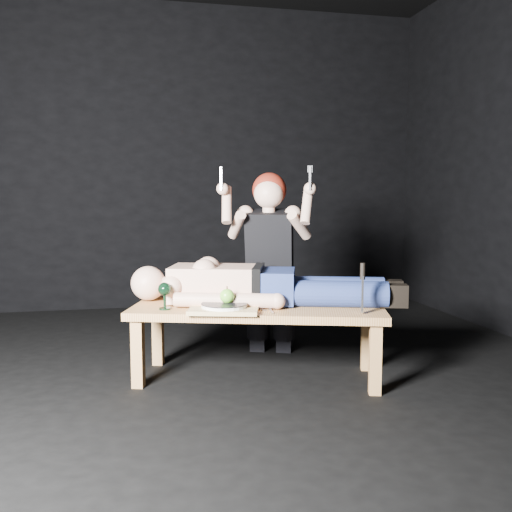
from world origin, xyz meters
name	(u,v)px	position (x,y,z in m)	size (l,w,h in m)	color
ground	(208,384)	(0.00, 0.00, 0.00)	(5.00, 5.00, 0.00)	black
back_wall	(175,157)	(0.00, 2.50, 1.50)	(5.00, 5.00, 0.00)	black
table	(258,342)	(0.31, 0.05, 0.23)	(1.51, 0.57, 0.45)	tan
lying_man	(267,281)	(0.39, 0.14, 0.59)	(1.61, 0.49, 0.28)	#D3A28B
kneeling_woman	(271,261)	(0.53, 0.61, 0.66)	(0.70, 0.78, 1.31)	black
serving_tray	(224,309)	(0.09, -0.06, 0.46)	(0.40, 0.29, 0.02)	tan
plate	(224,305)	(0.09, -0.06, 0.48)	(0.26, 0.26, 0.02)	white
apple	(227,296)	(0.11, -0.05, 0.54)	(0.09, 0.09, 0.09)	green
goblet	(165,296)	(-0.24, 0.07, 0.53)	(0.08, 0.08, 0.16)	black
fork_flat	(197,310)	(-0.06, 0.01, 0.45)	(0.01, 0.16, 0.01)	#B2B2B7
knife_flat	(271,310)	(0.35, -0.11, 0.45)	(0.01, 0.16, 0.01)	#B2B2B7
spoon_flat	(257,309)	(0.29, -0.05, 0.45)	(0.01, 0.16, 0.01)	#B2B2B7
carving_knife	(362,289)	(0.84, -0.30, 0.60)	(0.04, 0.04, 0.29)	#B2B2B7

